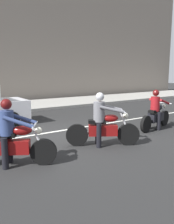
# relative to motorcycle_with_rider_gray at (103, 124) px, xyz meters

# --- Properties ---
(ground_plane) EXTENTS (80.00, 80.00, 0.00)m
(ground_plane) POSITION_rel_motorcycle_with_rider_gray_xyz_m (-0.04, 1.42, -0.66)
(ground_plane) COLOR #242424
(sidewalk_slab) EXTENTS (40.00, 4.40, 0.14)m
(sidewalk_slab) POSITION_rel_motorcycle_with_rider_gray_xyz_m (-0.04, 9.42, -0.59)
(sidewalk_slab) COLOR #99968E
(sidewalk_slab) RESTS_ON ground_plane
(lane_marking_stripe) EXTENTS (18.00, 0.14, 0.01)m
(lane_marking_stripe) POSITION_rel_motorcycle_with_rider_gray_xyz_m (-0.56, 2.32, -0.65)
(lane_marking_stripe) COLOR silver
(lane_marking_stripe) RESTS_ON ground_plane
(motorcycle_with_rider_gray) EXTENTS (1.95, 1.29, 1.62)m
(motorcycle_with_rider_gray) POSITION_rel_motorcycle_with_rider_gray_xyz_m (0.00, 0.00, 0.00)
(motorcycle_with_rider_gray) COLOR black
(motorcycle_with_rider_gray) RESTS_ON ground_plane
(motorcycle_with_rider_denim_blue) EXTENTS (1.82, 1.17, 1.60)m
(motorcycle_with_rider_denim_blue) POSITION_rel_motorcycle_with_rider_gray_xyz_m (-2.72, 0.02, -0.00)
(motorcycle_with_rider_denim_blue) COLOR black
(motorcycle_with_rider_denim_blue) RESTS_ON ground_plane
(motorcycle_with_rider_crimson) EXTENTS (2.18, 0.79, 1.55)m
(motorcycle_with_rider_crimson) POSITION_rel_motorcycle_with_rider_gray_xyz_m (3.06, 0.47, -0.02)
(motorcycle_with_rider_crimson) COLOR black
(motorcycle_with_rider_crimson) RESTS_ON ground_plane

